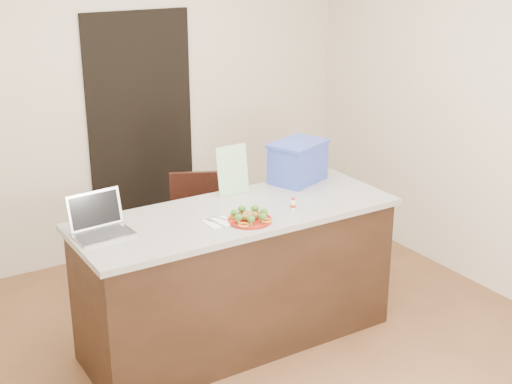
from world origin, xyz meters
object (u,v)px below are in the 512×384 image
island (237,277)px  blue_box (298,162)px  laptop (99,223)px  chair (202,223)px  napkin (219,222)px  yogurt_bottle (293,205)px  plate (250,220)px

island → blue_box: 0.93m
laptop → chair: size_ratio=0.39×
laptop → blue_box: (1.51, 0.16, 0.08)m
island → napkin: 0.51m
chair → blue_box: bearing=-27.4°
yogurt_bottle → laptop: 1.20m
plate → laptop: bearing=159.5°
plate → yogurt_bottle: 0.34m
napkin → laptop: (-0.66, 0.23, 0.06)m
napkin → yogurt_bottle: 0.51m
plate → napkin: 0.19m
napkin → chair: size_ratio=0.17×
island → blue_box: bearing=22.8°
laptop → chair: laptop is taller
plate → yogurt_bottle: bearing=5.5°
yogurt_bottle → blue_box: size_ratio=0.16×
yogurt_bottle → chair: 1.13m
blue_box → chair: 0.94m
blue_box → chair: bearing=107.2°
island → plate: size_ratio=7.64×
plate → chair: (0.21, 1.06, -0.43)m
island → yogurt_bottle: bearing=-26.5°
yogurt_bottle → blue_box: bearing=52.2°
napkin → blue_box: bearing=24.8°
laptop → blue_box: blue_box is taller
blue_box → island: bearing=-178.1°
plate → blue_box: bearing=34.7°
island → laptop: 1.00m
laptop → blue_box: 1.52m
island → plate: plate is taller
yogurt_bottle → laptop: (-1.17, 0.28, 0.03)m
laptop → blue_box: bearing=1.2°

